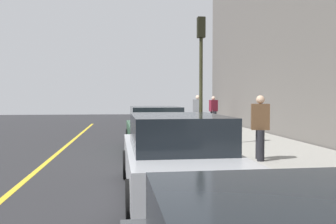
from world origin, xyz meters
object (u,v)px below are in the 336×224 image
object	(u,v)px
parked_car_green	(155,128)
pedestrian_grey_coat	(198,111)
rolling_suitcase	(212,121)
pedestrian_brown_coat	(260,126)
traffic_light_pole	(201,59)
pedestrian_burgundy_coat	(213,109)
parked_car_silver	(175,155)

from	to	relation	value
parked_car_green	pedestrian_grey_coat	size ratio (longest dim) A/B	2.45
parked_car_green	rolling_suitcase	bearing A→B (deg)	-24.93
pedestrian_brown_coat	traffic_light_pole	bearing A→B (deg)	17.14
parked_car_green	pedestrian_burgundy_coat	bearing A→B (deg)	-24.64
pedestrian_grey_coat	pedestrian_brown_coat	distance (m)	10.30
pedestrian_burgundy_coat	parked_car_green	bearing A→B (deg)	155.36
traffic_light_pole	parked_car_silver	bearing A→B (deg)	163.83
parked_car_silver	pedestrian_grey_coat	world-z (taller)	pedestrian_grey_coat
parked_car_green	pedestrian_grey_coat	distance (m)	7.75
parked_car_green	pedestrian_brown_coat	distance (m)	4.06
rolling_suitcase	pedestrian_grey_coat	bearing A→B (deg)	145.93
traffic_light_pole	pedestrian_burgundy_coat	bearing A→B (deg)	-16.22
parked_car_silver	traffic_light_pole	xyz separation A→B (m)	(5.86, -1.70, 2.38)
pedestrian_burgundy_coat	pedestrian_grey_coat	bearing A→B (deg)	148.82
rolling_suitcase	parked_car_silver	bearing A→B (deg)	163.92
pedestrian_burgundy_coat	traffic_light_pole	world-z (taller)	traffic_light_pole
pedestrian_grey_coat	pedestrian_brown_coat	size ratio (longest dim) A/B	1.03
parked_car_silver	pedestrian_grey_coat	distance (m)	13.37
parked_car_silver	rolling_suitcase	distance (m)	15.52
pedestrian_brown_coat	pedestrian_burgundy_coat	bearing A→B (deg)	-8.15
rolling_suitcase	pedestrian_burgundy_coat	bearing A→B (deg)	-19.39
traffic_light_pole	rolling_suitcase	world-z (taller)	traffic_light_pole
parked_car_silver	pedestrian_brown_coat	xyz separation A→B (m)	(2.73, -2.66, 0.31)
pedestrian_burgundy_coat	traffic_light_pole	size ratio (longest dim) A/B	0.39
pedestrian_grey_coat	traffic_light_pole	distance (m)	7.56
pedestrian_burgundy_coat	pedestrian_brown_coat	xyz separation A→B (m)	(-12.71, 1.82, -0.00)
parked_car_green	pedestrian_brown_coat	size ratio (longest dim) A/B	2.53
pedestrian_burgundy_coat	traffic_light_pole	bearing A→B (deg)	163.78
parked_car_silver	rolling_suitcase	size ratio (longest dim) A/B	5.26
traffic_light_pole	pedestrian_brown_coat	bearing A→B (deg)	-162.86
parked_car_green	pedestrian_grey_coat	xyz separation A→B (m)	(7.17, -2.93, 0.35)
pedestrian_brown_coat	parked_car_green	bearing A→B (deg)	39.50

